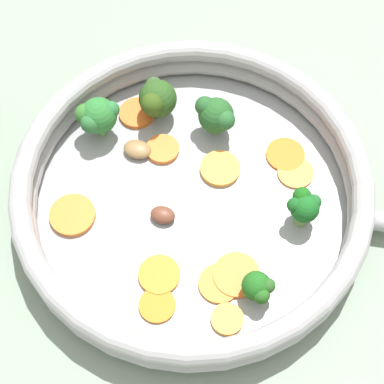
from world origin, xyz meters
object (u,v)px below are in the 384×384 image
(carrot_slice_7, at_px, (159,275))
(broccoli_floret_0, at_px, (157,99))
(carrot_slice_0, at_px, (219,283))
(broccoli_floret_1, at_px, (258,288))
(carrot_slice_10, at_px, (137,113))
(broccoli_floret_3, at_px, (216,115))
(carrot_slice_4, at_px, (295,173))
(carrot_slice_8, at_px, (220,169))
(carrot_slice_9, at_px, (237,275))
(carrot_slice_2, at_px, (227,319))
(carrot_slice_5, at_px, (157,305))
(skillet, at_px, (192,201))
(broccoli_floret_2, at_px, (97,116))
(mushroom_piece_1, at_px, (163,215))
(broccoli_floret_4, at_px, (304,206))
(carrot_slice_3, at_px, (72,213))
(mushroom_piece_0, at_px, (137,149))
(carrot_slice_6, at_px, (285,155))
(carrot_slice_1, at_px, (163,149))

(carrot_slice_7, relative_size, broccoli_floret_0, 0.82)
(carrot_slice_0, xyz_separation_m, broccoli_floret_1, (0.02, 0.03, 0.02))
(carrot_slice_7, height_order, carrot_slice_10, same)
(carrot_slice_10, relative_size, broccoli_floret_3, 0.83)
(carrot_slice_4, bearing_deg, carrot_slice_8, -102.29)
(carrot_slice_10, relative_size, broccoli_floret_0, 0.79)
(carrot_slice_0, distance_m, carrot_slice_9, 0.02)
(carrot_slice_2, xyz_separation_m, carrot_slice_5, (-0.02, -0.06, -0.00))
(carrot_slice_4, height_order, carrot_slice_7, carrot_slice_7)
(skillet, bearing_deg, carrot_slice_0, 6.18)
(broccoli_floret_2, xyz_separation_m, mushroom_piece_1, (0.11, 0.05, -0.03))
(broccoli_floret_2, relative_size, mushroom_piece_1, 2.03)
(carrot_slice_2, bearing_deg, broccoli_floret_1, 120.80)
(carrot_slice_5, height_order, broccoli_floret_4, broccoli_floret_4)
(carrot_slice_3, xyz_separation_m, mushroom_piece_0, (-0.06, 0.07, 0.00))
(carrot_slice_3, bearing_deg, mushroom_piece_1, 78.07)
(carrot_slice_6, relative_size, broccoli_floret_0, 0.84)
(carrot_slice_6, bearing_deg, carrot_slice_3, -81.85)
(carrot_slice_9, height_order, broccoli_floret_1, broccoli_floret_1)
(broccoli_floret_2, distance_m, mushroom_piece_0, 0.05)
(carrot_slice_9, xyz_separation_m, broccoli_floret_1, (0.02, 0.01, 0.02))
(carrot_slice_3, height_order, carrot_slice_4, carrot_slice_3)
(skillet, relative_size, carrot_slice_4, 8.79)
(carrot_slice_2, distance_m, carrot_slice_10, 0.25)
(carrot_slice_2, xyz_separation_m, carrot_slice_10, (-0.25, -0.05, 0.00))
(carrot_slice_2, distance_m, broccoli_floret_4, 0.13)
(skillet, height_order, broccoli_floret_0, broccoli_floret_0)
(carrot_slice_8, bearing_deg, mushroom_piece_0, -113.47)
(carrot_slice_3, bearing_deg, carrot_slice_9, 58.53)
(broccoli_floret_3, distance_m, broccoli_floret_4, 0.14)
(carrot_slice_1, distance_m, carrot_slice_3, 0.12)
(carrot_slice_1, distance_m, broccoli_floret_4, 0.16)
(carrot_slice_10, bearing_deg, carrot_slice_2, 12.36)
(carrot_slice_0, bearing_deg, mushroom_piece_0, -160.02)
(broccoli_floret_3, bearing_deg, carrot_slice_9, -3.40)
(carrot_slice_9, height_order, broccoli_floret_4, broccoli_floret_4)
(skillet, bearing_deg, carrot_slice_7, -30.11)
(carrot_slice_8, height_order, mushroom_piece_1, mushroom_piece_1)
(carrot_slice_0, distance_m, carrot_slice_1, 0.16)
(carrot_slice_3, bearing_deg, carrot_slice_2, 44.96)
(carrot_slice_2, height_order, carrot_slice_6, carrot_slice_2)
(broccoli_floret_1, height_order, broccoli_floret_3, broccoli_floret_3)
(carrot_slice_7, xyz_separation_m, broccoli_floret_3, (-0.16, 0.08, 0.03))
(carrot_slice_1, distance_m, mushroom_piece_0, 0.03)
(broccoli_floret_3, bearing_deg, broccoli_floret_1, 1.41)
(carrot_slice_5, height_order, broccoli_floret_2, broccoli_floret_2)
(carrot_slice_3, bearing_deg, carrot_slice_0, 53.54)
(carrot_slice_3, relative_size, mushroom_piece_0, 1.55)
(carrot_slice_2, height_order, mushroom_piece_1, mushroom_piece_1)
(skillet, bearing_deg, carrot_slice_8, 129.78)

